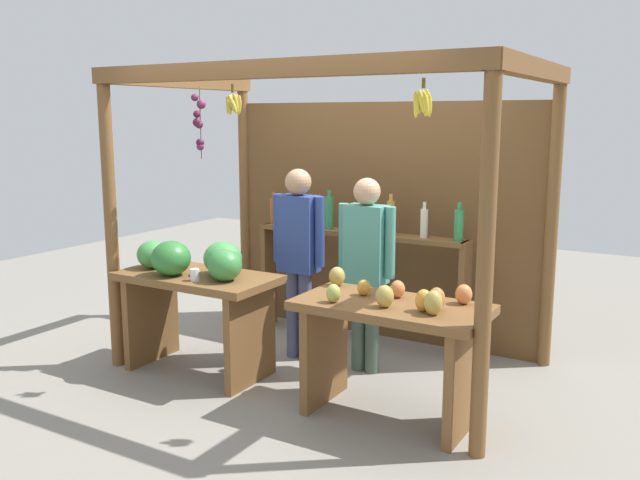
{
  "coord_description": "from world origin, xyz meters",
  "views": [
    {
      "loc": [
        2.6,
        -4.6,
        2.0
      ],
      "look_at": [
        0.0,
        -0.18,
        1.06
      ],
      "focal_mm": 38.09,
      "sensor_mm": 36.0,
      "label": 1
    }
  ],
  "objects": [
    {
      "name": "bottle_shelf_unit",
      "position": [
        -0.09,
        0.66,
        0.81
      ],
      "size": [
        2.0,
        0.22,
        1.35
      ],
      "color": "brown",
      "rests_on": "ground"
    },
    {
      "name": "vendor_man",
      "position": [
        -0.31,
        0.01,
        0.95
      ],
      "size": [
        0.48,
        0.22,
        1.59
      ],
      "rotation": [
        0.0,
        0.0,
        0.1
      ],
      "color": "#4C5070",
      "rests_on": "ground"
    },
    {
      "name": "fruit_counter_left",
      "position": [
        -0.83,
        -0.68,
        0.72
      ],
      "size": [
        1.26,
        0.66,
        1.07
      ],
      "color": "brown",
      "rests_on": "ground"
    },
    {
      "name": "fruit_counter_right",
      "position": [
        0.83,
        -0.66,
        0.6
      ],
      "size": [
        1.26,
        0.64,
        0.95
      ],
      "color": "brown",
      "rests_on": "ground"
    },
    {
      "name": "ground_plane",
      "position": [
        0.0,
        0.0,
        0.0
      ],
      "size": [
        12.0,
        12.0,
        0.0
      ],
      "primitive_type": "plane",
      "color": "gray",
      "rests_on": "ground"
    },
    {
      "name": "market_stall",
      "position": [
        -0.0,
        0.42,
        1.37
      ],
      "size": [
        3.13,
        1.87,
        2.37
      ],
      "color": "brown",
      "rests_on": "ground"
    },
    {
      "name": "vendor_woman",
      "position": [
        0.3,
        0.02,
        0.92
      ],
      "size": [
        0.48,
        0.21,
        1.54
      ],
      "rotation": [
        0.0,
        0.0,
        -0.05
      ],
      "color": "#445A48",
      "rests_on": "ground"
    }
  ]
}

